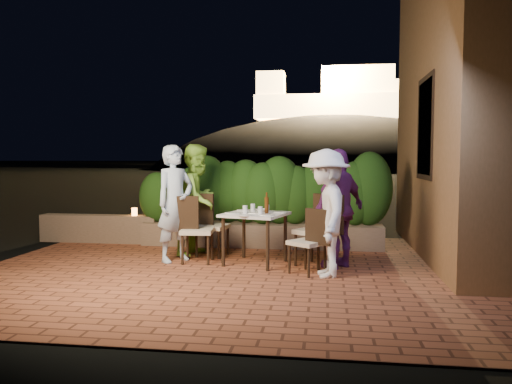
% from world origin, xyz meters
% --- Properties ---
extents(ground, '(400.00, 400.00, 0.00)m').
position_xyz_m(ground, '(0.00, 0.00, -0.02)').
color(ground, black).
rests_on(ground, ground).
extents(terrace_floor, '(7.00, 6.00, 0.15)m').
position_xyz_m(terrace_floor, '(0.00, 0.50, -0.07)').
color(terrace_floor, brown).
rests_on(terrace_floor, ground).
extents(building_wall, '(1.60, 5.00, 5.00)m').
position_xyz_m(building_wall, '(3.60, 2.00, 2.50)').
color(building_wall, olive).
rests_on(building_wall, ground).
extents(window_pane, '(0.08, 1.00, 1.40)m').
position_xyz_m(window_pane, '(2.82, 1.50, 2.00)').
color(window_pane, black).
rests_on(window_pane, building_wall).
extents(window_frame, '(0.06, 1.15, 1.55)m').
position_xyz_m(window_frame, '(2.81, 1.50, 2.00)').
color(window_frame, black).
rests_on(window_frame, building_wall).
extents(planter, '(4.20, 0.55, 0.40)m').
position_xyz_m(planter, '(0.20, 2.30, 0.20)').
color(planter, '#77604B').
rests_on(planter, ground).
extents(hedge, '(4.00, 0.70, 1.10)m').
position_xyz_m(hedge, '(0.20, 2.30, 0.95)').
color(hedge, '#1D4212').
rests_on(hedge, planter).
extents(parapet, '(2.20, 0.30, 0.50)m').
position_xyz_m(parapet, '(-2.80, 2.30, 0.25)').
color(parapet, '#77604B').
rests_on(parapet, ground).
extents(hill, '(52.00, 40.00, 22.00)m').
position_xyz_m(hill, '(2.00, 60.00, -4.00)').
color(hill, black).
rests_on(hill, ground).
extents(fortress, '(26.00, 8.00, 8.00)m').
position_xyz_m(fortress, '(2.00, 60.00, 10.50)').
color(fortress, '#FFCC7A').
rests_on(fortress, hill).
extents(dining_table, '(1.03, 1.03, 0.75)m').
position_xyz_m(dining_table, '(0.31, 0.83, 0.38)').
color(dining_table, white).
rests_on(dining_table, ground).
extents(plate_nw, '(0.22, 0.22, 0.01)m').
position_xyz_m(plate_nw, '(-0.01, 0.73, 0.76)').
color(plate_nw, white).
rests_on(plate_nw, dining_table).
extents(plate_sw, '(0.20, 0.20, 0.01)m').
position_xyz_m(plate_sw, '(0.08, 1.14, 0.76)').
color(plate_sw, white).
rests_on(plate_sw, dining_table).
extents(plate_ne, '(0.21, 0.21, 0.01)m').
position_xyz_m(plate_ne, '(0.51, 0.57, 0.76)').
color(plate_ne, white).
rests_on(plate_ne, dining_table).
extents(plate_se, '(0.22, 0.22, 0.01)m').
position_xyz_m(plate_se, '(0.65, 0.98, 0.76)').
color(plate_se, white).
rests_on(plate_se, dining_table).
extents(plate_centre, '(0.24, 0.24, 0.01)m').
position_xyz_m(plate_centre, '(0.32, 0.82, 0.76)').
color(plate_centre, white).
rests_on(plate_centre, dining_table).
extents(plate_front, '(0.20, 0.20, 0.01)m').
position_xyz_m(plate_front, '(0.22, 0.48, 0.76)').
color(plate_front, white).
rests_on(plate_front, dining_table).
extents(glass_nw, '(0.07, 0.07, 0.12)m').
position_xyz_m(glass_nw, '(0.18, 0.74, 0.81)').
color(glass_nw, silver).
rests_on(glass_nw, dining_table).
extents(glass_sw, '(0.07, 0.07, 0.12)m').
position_xyz_m(glass_sw, '(0.25, 1.04, 0.81)').
color(glass_sw, silver).
rests_on(glass_sw, dining_table).
extents(glass_ne, '(0.07, 0.07, 0.12)m').
position_xyz_m(glass_ne, '(0.41, 0.66, 0.81)').
color(glass_ne, silver).
rests_on(glass_ne, dining_table).
extents(glass_se, '(0.07, 0.07, 0.11)m').
position_xyz_m(glass_se, '(0.47, 0.97, 0.81)').
color(glass_se, silver).
rests_on(glass_se, dining_table).
extents(beer_bottle, '(0.06, 0.06, 0.30)m').
position_xyz_m(beer_bottle, '(0.48, 0.82, 0.90)').
color(beer_bottle, '#52280D').
rests_on(beer_bottle, dining_table).
extents(bowl, '(0.19, 0.19, 0.04)m').
position_xyz_m(bowl, '(0.36, 1.09, 0.77)').
color(bowl, white).
rests_on(bowl, dining_table).
extents(chair_left_front, '(0.50, 0.50, 0.99)m').
position_xyz_m(chair_left_front, '(-0.55, 0.82, 0.49)').
color(chair_left_front, black).
rests_on(chair_left_front, ground).
extents(chair_left_back, '(0.53, 0.53, 0.99)m').
position_xyz_m(chair_left_back, '(-0.44, 1.32, 0.49)').
color(chair_left_back, black).
rests_on(chair_left_back, ground).
extents(chair_right_front, '(0.57, 0.57, 0.89)m').
position_xyz_m(chair_right_front, '(1.09, 0.33, 0.44)').
color(chair_right_front, black).
rests_on(chair_right_front, ground).
extents(chair_right_back, '(0.67, 0.67, 1.05)m').
position_xyz_m(chair_right_back, '(1.18, 0.83, 0.52)').
color(chair_right_back, black).
rests_on(chair_right_back, ground).
extents(diner_blue, '(0.71, 0.76, 1.75)m').
position_xyz_m(diner_blue, '(-0.90, 0.87, 0.87)').
color(diner_blue, '#AEC7DF').
rests_on(diner_blue, ground).
extents(diner_green, '(0.87, 1.01, 1.77)m').
position_xyz_m(diner_green, '(-0.70, 1.41, 0.88)').
color(diner_green, '#99DD45').
rests_on(diner_green, ground).
extents(diner_white, '(0.77, 1.16, 1.67)m').
position_xyz_m(diner_white, '(1.33, 0.23, 0.83)').
color(diner_white, white).
rests_on(diner_white, ground).
extents(diner_purple, '(0.94, 1.02, 1.68)m').
position_xyz_m(diner_purple, '(1.52, 0.78, 0.84)').
color(diner_purple, '#622267').
rests_on(diner_purple, ground).
extents(parapet_lamp, '(0.10, 0.10, 0.14)m').
position_xyz_m(parapet_lamp, '(-2.12, 2.30, 0.57)').
color(parapet_lamp, orange).
rests_on(parapet_lamp, parapet).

